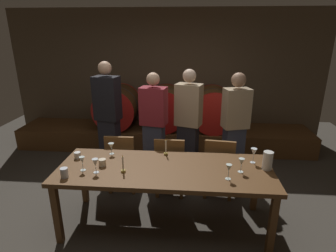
{
  "coord_description": "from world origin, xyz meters",
  "views": [
    {
      "loc": [
        0.51,
        -2.92,
        2.22
      ],
      "look_at": [
        0.24,
        0.29,
        1.11
      ],
      "focal_mm": 29.44,
      "sensor_mm": 36.0,
      "label": 1
    }
  ],
  "objects": [
    {
      "name": "back_wall",
      "position": [
        0.0,
        2.79,
        1.33
      ],
      "size": [
        6.33,
        0.24,
        2.66
      ],
      "primitive_type": "cube",
      "color": "brown",
      "rests_on": "ground"
    },
    {
      "name": "wine_glass_center_right",
      "position": [
        0.92,
        -0.35,
        0.88
      ],
      "size": [
        0.06,
        0.06,
        0.17
      ],
      "color": "silver",
      "rests_on": "dining_table"
    },
    {
      "name": "chair_center",
      "position": [
        0.25,
        0.51,
        0.49
      ],
      "size": [
        0.4,
        0.4,
        0.88
      ],
      "rotation": [
        0.0,
        0.0,
        3.14
      ],
      "color": "brown",
      "rests_on": "ground"
    },
    {
      "name": "wine_barrel_left",
      "position": [
        -0.91,
        2.24,
        0.8
      ],
      "size": [
        0.81,
        0.79,
        0.81
      ],
      "color": "#513319",
      "rests_on": "barrel_shelf"
    },
    {
      "name": "cup_right",
      "position": [
        -0.47,
        -0.16,
        0.8
      ],
      "size": [
        0.08,
        0.08,
        0.08
      ],
      "primitive_type": "cylinder",
      "color": "beige",
      "rests_on": "dining_table"
    },
    {
      "name": "cup_left",
      "position": [
        -0.83,
        0.01,
        0.8
      ],
      "size": [
        0.08,
        0.08,
        0.08
      ],
      "primitive_type": "cylinder",
      "color": "white",
      "rests_on": "dining_table"
    },
    {
      "name": "chair_left",
      "position": [
        -0.44,
        0.56,
        0.49
      ],
      "size": [
        0.41,
        0.41,
        0.88
      ],
      "rotation": [
        0.0,
        0.0,
        3.16
      ],
      "color": "brown",
      "rests_on": "ground"
    },
    {
      "name": "guest_center_left",
      "position": [
        -0.02,
        0.97,
        0.85
      ],
      "size": [
        0.42,
        0.31,
        1.67
      ],
      "rotation": [
        0.0,
        0.0,
        2.95
      ],
      "color": "#33384C",
      "rests_on": "ground"
    },
    {
      "name": "guest_center_right",
      "position": [
        0.49,
        1.09,
        0.87
      ],
      "size": [
        0.44,
        0.35,
        1.71
      ],
      "rotation": [
        0.0,
        0.0,
        2.82
      ],
      "color": "black",
      "rests_on": "ground"
    },
    {
      "name": "cup_center",
      "position": [
        -0.79,
        -0.45,
        0.81
      ],
      "size": [
        0.08,
        0.08,
        0.11
      ],
      "primitive_type": "cylinder",
      "color": "silver",
      "rests_on": "dining_table"
    },
    {
      "name": "candle_right",
      "position": [
        0.23,
        0.2,
        0.82
      ],
      "size": [
        0.05,
        0.05,
        0.21
      ],
      "color": "olive",
      "rests_on": "dining_table"
    },
    {
      "name": "chair_right",
      "position": [
        0.93,
        0.52,
        0.49
      ],
      "size": [
        0.44,
        0.44,
        0.88
      ],
      "rotation": [
        0.0,
        0.0,
        3.03
      ],
      "color": "brown",
      "rests_on": "ground"
    },
    {
      "name": "wine_glass_left",
      "position": [
        -0.49,
        -0.32,
        0.87
      ],
      "size": [
        0.07,
        0.07,
        0.16
      ],
      "color": "white",
      "rests_on": "dining_table"
    },
    {
      "name": "candle_left",
      "position": [
        -0.2,
        -0.29,
        0.82
      ],
      "size": [
        0.05,
        0.05,
        0.21
      ],
      "color": "olive",
      "rests_on": "dining_table"
    },
    {
      "name": "wine_glass_center_left",
      "position": [
        -0.45,
        0.16,
        0.87
      ],
      "size": [
        0.07,
        0.07,
        0.14
      ],
      "color": "silver",
      "rests_on": "dining_table"
    },
    {
      "name": "wine_glass_far_right",
      "position": [
        1.26,
        0.06,
        0.89
      ],
      "size": [
        0.07,
        0.07,
        0.18
      ],
      "color": "white",
      "rests_on": "dining_table"
    },
    {
      "name": "guest_far_right",
      "position": [
        1.2,
        1.11,
        0.85
      ],
      "size": [
        0.43,
        0.33,
        1.66
      ],
      "rotation": [
        0.0,
        0.0,
        3.41
      ],
      "color": "#33384C",
      "rests_on": "ground"
    },
    {
      "name": "ground_plane",
      "position": [
        0.0,
        0.0,
        0.0
      ],
      "size": [
        8.23,
        8.23,
        0.0
      ],
      "primitive_type": "plane",
      "color": "#3F3A33"
    },
    {
      "name": "wine_barrel_right",
      "position": [
        0.95,
        2.24,
        0.8
      ],
      "size": [
        0.81,
        0.79,
        0.81
      ],
      "color": "brown",
      "rests_on": "barrel_shelf"
    },
    {
      "name": "wine_glass_right",
      "position": [
        1.08,
        -0.18,
        0.88
      ],
      "size": [
        0.07,
        0.07,
        0.16
      ],
      "color": "silver",
      "rests_on": "dining_table"
    },
    {
      "name": "wine_barrel_center",
      "position": [
        0.02,
        2.24,
        0.8
      ],
      "size": [
        0.81,
        0.79,
        0.81
      ],
      "color": "brown",
      "rests_on": "barrel_shelf"
    },
    {
      "name": "guest_far_left",
      "position": [
        -0.76,
        1.12,
        0.93
      ],
      "size": [
        0.42,
        0.32,
        1.81
      ],
      "rotation": [
        0.0,
        0.0,
        2.92
      ],
      "color": "black",
      "rests_on": "ground"
    },
    {
      "name": "dining_table",
      "position": [
        0.24,
        -0.15,
        0.69
      ],
      "size": [
        2.42,
        0.9,
        0.76
      ],
      "color": "brown",
      "rests_on": "ground"
    },
    {
      "name": "barrel_shelf",
      "position": [
        0.0,
        2.24,
        0.2
      ],
      "size": [
        5.7,
        0.9,
        0.4
      ],
      "primitive_type": "cube",
      "color": "brown",
      "rests_on": "ground"
    },
    {
      "name": "wine_glass_far_left",
      "position": [
        -0.65,
        -0.28,
        0.88
      ],
      "size": [
        0.06,
        0.06,
        0.16
      ],
      "color": "silver",
      "rests_on": "dining_table"
    },
    {
      "name": "pitcher",
      "position": [
        1.38,
        -0.09,
        0.87
      ],
      "size": [
        0.11,
        0.11,
        0.21
      ],
      "color": "white",
      "rests_on": "dining_table"
    }
  ]
}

